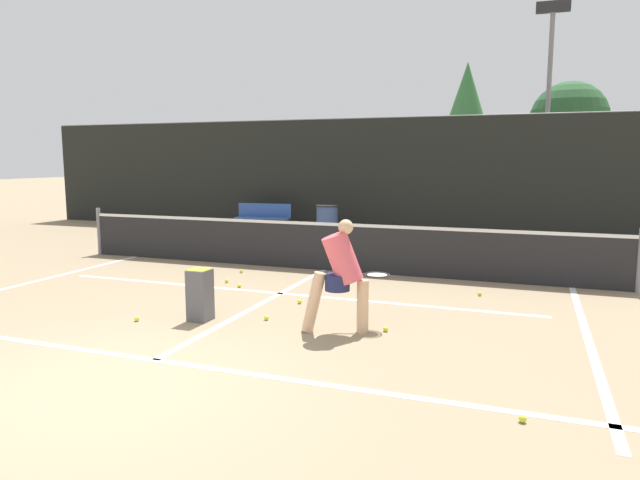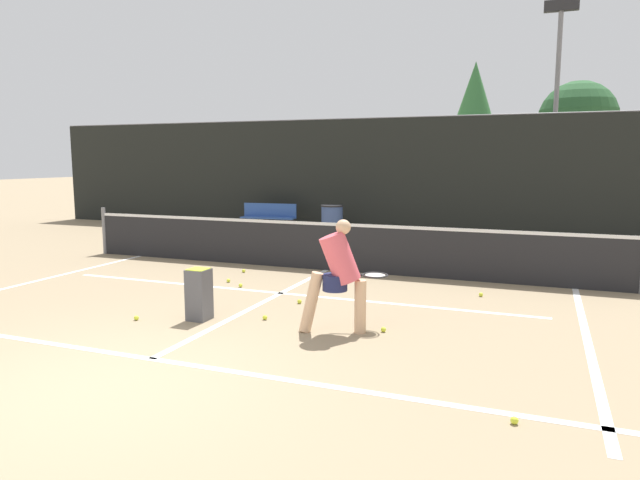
# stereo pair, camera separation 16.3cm
# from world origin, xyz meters

# --- Properties ---
(ground_plane) EXTENTS (100.00, 100.00, 0.00)m
(ground_plane) POSITION_xyz_m (0.00, 0.00, 0.00)
(ground_plane) COLOR #937F60
(court_baseline_near) EXTENTS (11.00, 0.10, 0.01)m
(court_baseline_near) POSITION_xyz_m (0.00, 0.77, 0.00)
(court_baseline_near) COLOR white
(court_baseline_near) RESTS_ON ground
(court_service_line) EXTENTS (8.25, 0.10, 0.01)m
(court_service_line) POSITION_xyz_m (0.00, 4.09, 0.00)
(court_service_line) COLOR white
(court_service_line) RESTS_ON ground
(court_center_mark) EXTENTS (0.10, 5.44, 0.01)m
(court_center_mark) POSITION_xyz_m (0.00, 3.48, 0.00)
(court_center_mark) COLOR white
(court_center_mark) RESTS_ON ground
(court_sideline_left) EXTENTS (0.10, 6.44, 0.01)m
(court_sideline_left) POSITION_xyz_m (-4.51, 3.48, 0.00)
(court_sideline_left) COLOR white
(court_sideline_left) RESTS_ON ground
(court_sideline_right) EXTENTS (0.10, 6.44, 0.01)m
(court_sideline_right) POSITION_xyz_m (4.51, 3.48, 0.00)
(court_sideline_right) COLOR white
(court_sideline_right) RESTS_ON ground
(net) EXTENTS (11.09, 0.09, 1.07)m
(net) POSITION_xyz_m (0.00, 6.20, 0.51)
(net) COLOR slate
(net) RESTS_ON ground
(fence_back) EXTENTS (24.00, 0.06, 3.37)m
(fence_back) POSITION_xyz_m (0.00, 11.94, 1.68)
(fence_back) COLOR black
(fence_back) RESTS_ON ground
(player_practicing) EXTENTS (1.08, 0.82, 1.45)m
(player_practicing) POSITION_xyz_m (1.58, 2.45, 0.77)
(player_practicing) COLOR #DBAD84
(player_practicing) RESTS_ON ground
(tennis_ball_scattered_0) EXTENTS (0.07, 0.07, 0.07)m
(tennis_ball_scattered_0) POSITION_xyz_m (3.08, 5.06, 0.03)
(tennis_ball_scattered_0) COLOR #D1E033
(tennis_ball_scattered_0) RESTS_ON ground
(tennis_ball_scattered_1) EXTENTS (0.07, 0.07, 0.07)m
(tennis_ball_scattered_1) POSITION_xyz_m (0.46, 2.61, 0.03)
(tennis_ball_scattered_1) COLOR #D1E033
(tennis_ball_scattered_1) RESTS_ON ground
(tennis_ball_scattered_2) EXTENTS (0.07, 0.07, 0.07)m
(tennis_ball_scattered_2) POSITION_xyz_m (-1.23, 4.51, 0.03)
(tennis_ball_scattered_2) COLOR #D1E033
(tennis_ball_scattered_2) RESTS_ON ground
(tennis_ball_scattered_3) EXTENTS (0.07, 0.07, 0.07)m
(tennis_ball_scattered_3) POSITION_xyz_m (-1.16, 1.95, 0.03)
(tennis_ball_scattered_3) COLOR #D1E033
(tennis_ball_scattered_3) RESTS_ON ground
(tennis_ball_scattered_4) EXTENTS (0.07, 0.07, 0.07)m
(tennis_ball_scattered_4) POSITION_xyz_m (0.55, 3.59, 0.03)
(tennis_ball_scattered_4) COLOR #D1E033
(tennis_ball_scattered_4) RESTS_ON ground
(tennis_ball_scattered_5) EXTENTS (0.07, 0.07, 0.07)m
(tennis_ball_scattered_5) POSITION_xyz_m (0.44, 5.75, 0.03)
(tennis_ball_scattered_5) COLOR #D1E033
(tennis_ball_scattered_5) RESTS_ON ground
(tennis_ball_scattered_6) EXTENTS (0.07, 0.07, 0.07)m
(tennis_ball_scattered_6) POSITION_xyz_m (-1.41, 5.39, 0.03)
(tennis_ball_scattered_6) COLOR #D1E033
(tennis_ball_scattered_6) RESTS_ON ground
(tennis_ball_scattered_7) EXTENTS (0.07, 0.07, 0.07)m
(tennis_ball_scattered_7) POSITION_xyz_m (3.79, 0.58, 0.03)
(tennis_ball_scattered_7) COLOR #D1E033
(tennis_ball_scattered_7) RESTS_ON ground
(tennis_ball_scattered_8) EXTENTS (0.07, 0.07, 0.07)m
(tennis_ball_scattered_8) POSITION_xyz_m (2.12, 2.66, 0.03)
(tennis_ball_scattered_8) COLOR #D1E033
(tennis_ball_scattered_8) RESTS_ON ground
(tennis_ball_scattered_9) EXTENTS (0.07, 0.07, 0.07)m
(tennis_ball_scattered_9) POSITION_xyz_m (-0.84, 4.25, 0.03)
(tennis_ball_scattered_9) COLOR #D1E033
(tennis_ball_scattered_9) RESTS_ON ground
(ball_hopper) EXTENTS (0.28, 0.28, 0.71)m
(ball_hopper) POSITION_xyz_m (-0.38, 2.29, 0.37)
(ball_hopper) COLOR #4C4C51
(ball_hopper) RESTS_ON ground
(courtside_bench) EXTENTS (1.69, 0.52, 0.86)m
(courtside_bench) POSITION_xyz_m (-3.69, 11.09, 0.47)
(courtside_bench) COLOR #2D519E
(courtside_bench) RESTS_ON ground
(trash_bin) EXTENTS (0.63, 0.63, 0.91)m
(trash_bin) POSITION_xyz_m (-1.54, 10.74, 0.46)
(trash_bin) COLOR #384C7F
(trash_bin) RESTS_ON ground
(parked_car) EXTENTS (1.71, 4.32, 1.43)m
(parked_car) POSITION_xyz_m (1.29, 15.74, 0.61)
(parked_car) COLOR silver
(parked_car) RESTS_ON ground
(floodlight_mast) EXTENTS (1.10, 0.24, 7.44)m
(floodlight_mast) POSITION_xyz_m (4.18, 17.34, 4.82)
(floodlight_mast) COLOR slate
(floodlight_mast) RESTS_ON ground
(tree_west) EXTENTS (3.21, 3.21, 3.72)m
(tree_west) POSITION_xyz_m (-3.16, 17.63, 3.22)
(tree_west) COLOR brown
(tree_west) RESTS_ON ground
(tree_mid) EXTENTS (2.91, 2.91, 5.11)m
(tree_mid) POSITION_xyz_m (5.02, 19.96, 3.64)
(tree_mid) COLOR brown
(tree_mid) RESTS_ON ground
(tree_east) EXTENTS (2.34, 2.34, 6.25)m
(tree_east) POSITION_xyz_m (1.03, 21.28, 4.40)
(tree_east) COLOR brown
(tree_east) RESTS_ON ground
(building_far) EXTENTS (36.00, 2.40, 4.53)m
(building_far) POSITION_xyz_m (0.00, 30.85, 2.27)
(building_far) COLOR #B2ADA3
(building_far) RESTS_ON ground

